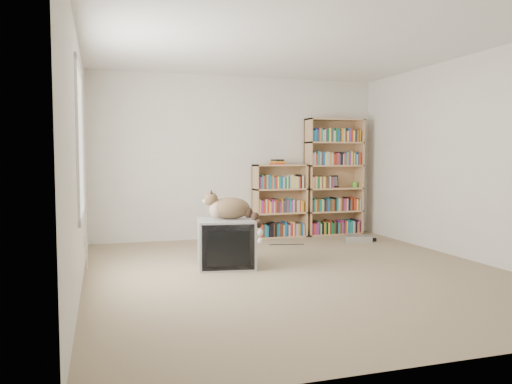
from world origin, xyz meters
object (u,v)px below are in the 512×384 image
object	(u,v)px
bookcase_short	(279,204)
dvd_player	(358,238)
bookcase_tall	(334,180)
crt_tv	(226,243)
cat	(234,211)

from	to	relation	value
bookcase_short	dvd_player	world-z (taller)	bookcase_short
bookcase_short	dvd_player	xyz separation A→B (m)	(0.98, -0.75, -0.48)
bookcase_tall	bookcase_short	world-z (taller)	bookcase_tall
crt_tv	dvd_player	size ratio (longest dim) A/B	1.82
cat	bookcase_tall	distance (m)	2.86
cat	bookcase_short	world-z (taller)	bookcase_short
bookcase_tall	bookcase_short	bearing A→B (deg)	-179.99
dvd_player	bookcase_short	bearing A→B (deg)	163.12
cat	dvd_player	size ratio (longest dim) A/B	1.68
cat	dvd_player	distance (m)	2.54
crt_tv	bookcase_short	distance (m)	2.28
crt_tv	bookcase_tall	world-z (taller)	bookcase_tall
cat	crt_tv	bearing A→B (deg)	-178.84
bookcase_short	bookcase_tall	bearing A→B (deg)	0.01
bookcase_tall	bookcase_short	xyz separation A→B (m)	(-0.93, -0.00, -0.36)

